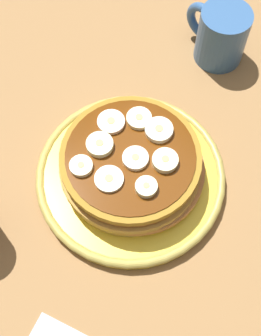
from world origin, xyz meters
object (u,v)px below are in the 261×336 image
object	(u,v)px
banana_slice_2	(100,145)
banana_slice_6	(165,161)
banana_slice_7	(81,166)
banana_slice_8	(111,122)
banana_slice_1	(161,133)
banana_slice_0	(138,156)
coffee_mug	(220,34)
banana_slice_4	(146,187)
pancake_stack	(130,165)
banana_slice_5	(109,179)
plate	(131,176)
banana_slice_3	(139,119)

from	to	relation	value
banana_slice_2	banana_slice_6	world-z (taller)	same
banana_slice_7	banana_slice_8	world-z (taller)	same
banana_slice_1	banana_slice_2	world-z (taller)	same
banana_slice_0	banana_slice_6	xyz separation A→B (cm)	(-2.67, -1.87, 0.11)
banana_slice_6	coffee_mug	xyz separation A→B (cm)	(10.22, -21.94, -2.97)
banana_slice_2	banana_slice_4	bearing A→B (deg)	-178.32
banana_slice_4	pancake_stack	bearing A→B (deg)	-20.32
banana_slice_5	coffee_mug	distance (cm)	29.46
banana_slice_4	coffee_mug	size ratio (longest dim) A/B	0.25
banana_slice_2	banana_slice_8	bearing A→B (deg)	-64.65
banana_slice_1	pancake_stack	bearing A→B (deg)	84.62
banana_slice_1	banana_slice_5	xyz separation A→B (cm)	(-0.27, 8.90, -0.15)
plate	banana_slice_8	size ratio (longest dim) A/B	7.21
banana_slice_4	banana_slice_5	bearing A→B (deg)	32.91
banana_slice_0	banana_slice_5	world-z (taller)	banana_slice_0
coffee_mug	banana_slice_4	bearing A→B (deg)	113.27
plate	coffee_mug	world-z (taller)	coffee_mug
banana_slice_3	banana_slice_6	xyz separation A→B (cm)	(-6.45, 1.86, 0.11)
banana_slice_1	banana_slice_4	world-z (taller)	same
banana_slice_4	banana_slice_7	distance (cm)	8.16
coffee_mug	banana_slice_6	bearing A→B (deg)	114.98
banana_slice_1	banana_slice_7	size ratio (longest dim) A/B	1.25
banana_slice_4	banana_slice_8	size ratio (longest dim) A/B	0.76
banana_slice_6	banana_slice_8	distance (cm)	8.53
banana_slice_2	banana_slice_3	world-z (taller)	banana_slice_2
banana_slice_4	banana_slice_7	size ratio (longest dim) A/B	0.93
pancake_stack	banana_slice_7	distance (cm)	6.74
banana_slice_0	banana_slice_4	xyz separation A→B (cm)	(-3.61, 2.15, 0.11)
banana_slice_6	banana_slice_7	size ratio (longest dim) A/B	1.13
banana_slice_7	banana_slice_1	bearing A→B (deg)	-107.53
banana_slice_2	coffee_mug	xyz separation A→B (cm)	(3.28, -26.18, -2.96)
plate	banana_slice_5	world-z (taller)	banana_slice_5
banana_slice_0	banana_slice_8	bearing A→B (deg)	-8.08
plate	banana_slice_8	distance (cm)	7.98
banana_slice_6	banana_slice_4	bearing A→B (deg)	103.21
banana_slice_6	banana_slice_1	bearing A→B (deg)	-38.57
banana_slice_2	banana_slice_7	bearing A→B (deg)	100.33
banana_slice_5	banana_slice_6	bearing A→B (deg)	-113.56
banana_slice_4	banana_slice_5	xyz separation A→B (cm)	(3.75, 2.43, -0.18)
banana_slice_5	coffee_mug	bearing A→B (deg)	-75.37
banana_slice_8	plate	bearing A→B (deg)	165.31
banana_slice_1	banana_slice_8	size ratio (longest dim) A/B	1.01
banana_slice_4	banana_slice_6	distance (cm)	4.13
banana_slice_0	banana_slice_8	distance (cm)	5.85
pancake_stack	banana_slice_3	world-z (taller)	banana_slice_3
banana_slice_4	banana_slice_7	xyz separation A→B (cm)	(7.25, 3.74, -0.09)
banana_slice_2	banana_slice_7	xyz separation A→B (cm)	(-0.64, 3.51, -0.09)
banana_slice_1	banana_slice_3	world-z (taller)	banana_slice_1
banana_slice_0	banana_slice_7	xyz separation A→B (cm)	(3.64, 5.89, 0.02)
banana_slice_0	coffee_mug	bearing A→B (deg)	-72.39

